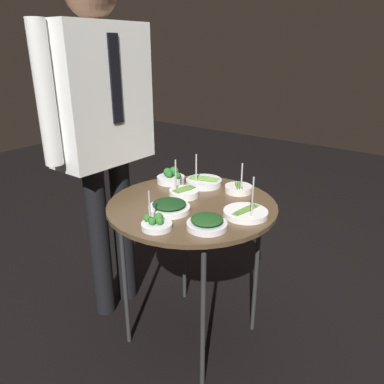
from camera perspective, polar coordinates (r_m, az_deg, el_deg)
ground_plane at (r=1.93m, az=0.00°, el=-20.87°), size 8.00×8.00×0.00m
serving_cart at (r=1.58m, az=0.00°, el=-3.25°), size 0.71×0.71×0.69m
bowl_broccoli_mid_left at (r=1.35m, az=-5.46°, el=-4.81°), size 0.11×0.11×0.14m
bowl_asparagus_far_rim at (r=1.62m, az=-1.23°, el=-0.07°), size 0.13×0.13×0.16m
bowl_spinach_front_left at (r=1.48m, az=-3.49°, el=-2.26°), size 0.17×0.17×0.04m
bowl_broccoli_near_rim at (r=1.79m, az=-3.20°, el=2.24°), size 0.13×0.13×0.07m
bowl_asparagus_front_center at (r=1.46m, az=8.18°, el=-3.14°), size 0.17×0.17×0.17m
bowl_asparagus_mid_right at (r=1.68m, az=7.10°, el=0.53°), size 0.12×0.12×0.14m
bowl_spinach_back_right at (r=1.34m, az=2.30°, el=-4.70°), size 0.15×0.15×0.05m
bowl_asparagus_front_right at (r=1.75m, az=1.82°, el=1.55°), size 0.17×0.17×0.16m
waiter_figure at (r=1.75m, az=-13.71°, el=11.65°), size 0.60×0.22×1.61m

